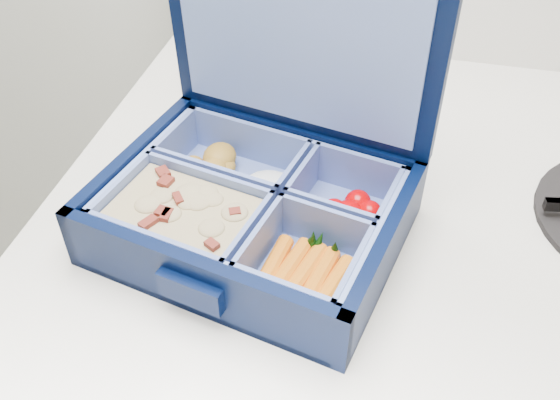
% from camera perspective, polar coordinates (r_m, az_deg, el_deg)
% --- Properties ---
extents(bento_box, '(0.27, 0.23, 0.06)m').
position_cam_1_polar(bento_box, '(0.50, -2.52, -1.03)').
color(bento_box, black).
rests_on(bento_box, stove).
extents(burner_grate_rear, '(0.20, 0.20, 0.02)m').
position_cam_1_polar(burner_grate_rear, '(0.74, -2.69, 12.64)').
color(burner_grate_rear, black).
rests_on(burner_grate_rear, stove).
extents(fork, '(0.13, 0.16, 0.01)m').
position_cam_1_polar(fork, '(0.63, 4.02, 6.34)').
color(fork, '#A1A3BC').
rests_on(fork, stove).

